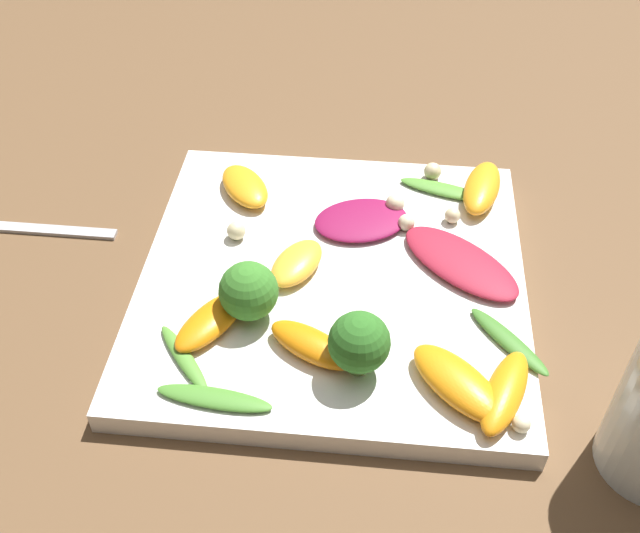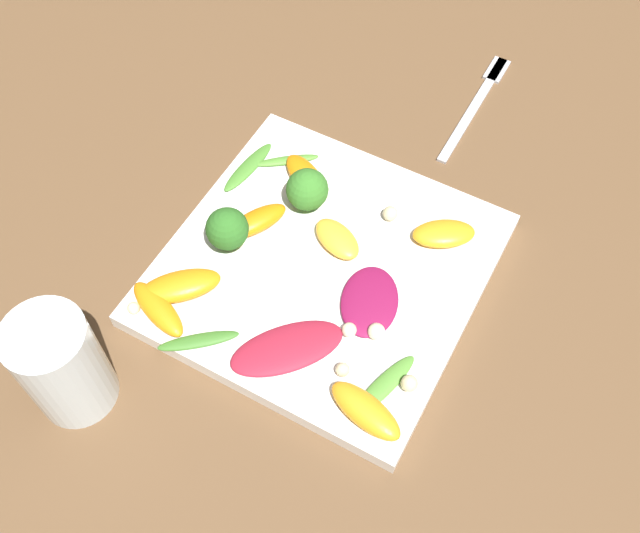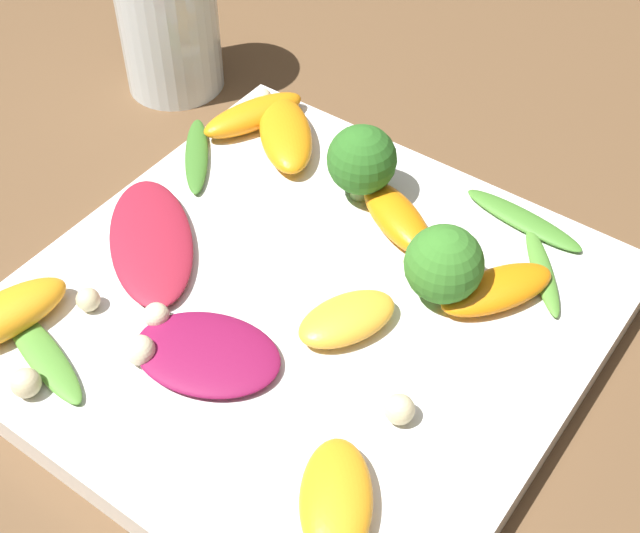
% 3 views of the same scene
% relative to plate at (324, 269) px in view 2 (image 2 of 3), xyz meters
% --- Properties ---
extents(ground_plane, '(2.40, 2.40, 0.00)m').
position_rel_plate_xyz_m(ground_plane, '(0.00, 0.00, -0.01)').
color(ground_plane, brown).
extents(plate, '(0.30, 0.30, 0.02)m').
position_rel_plate_xyz_m(plate, '(0.00, 0.00, 0.00)').
color(plate, white).
rests_on(plate, ground_plane).
extents(drinking_glass, '(0.07, 0.07, 0.12)m').
position_rel_plate_xyz_m(drinking_glass, '(-0.14, -0.22, 0.05)').
color(drinking_glass, silver).
rests_on(drinking_glass, ground_plane).
extents(fork, '(0.02, 0.19, 0.01)m').
position_rel_plate_xyz_m(fork, '(0.05, 0.31, -0.01)').
color(fork, '#B2B2B7').
rests_on(fork, ground_plane).
extents(radicchio_leaf_0, '(0.08, 0.09, 0.01)m').
position_rel_plate_xyz_m(radicchio_leaf_0, '(0.06, -0.02, 0.01)').
color(radicchio_leaf_0, maroon).
rests_on(radicchio_leaf_0, plate).
extents(radicchio_leaf_1, '(0.11, 0.11, 0.01)m').
position_rel_plate_xyz_m(radicchio_leaf_1, '(0.02, -0.10, 0.01)').
color(radicchio_leaf_1, maroon).
rests_on(radicchio_leaf_1, plate).
extents(orange_segment_0, '(0.07, 0.05, 0.02)m').
position_rel_plate_xyz_m(orange_segment_0, '(0.00, 0.03, 0.02)').
color(orange_segment_0, '#FCAD33').
rests_on(orange_segment_0, plate).
extents(orange_segment_1, '(0.08, 0.05, 0.02)m').
position_rel_plate_xyz_m(orange_segment_1, '(-0.11, -0.12, 0.02)').
color(orange_segment_1, orange).
rests_on(orange_segment_1, plate).
extents(orange_segment_2, '(0.07, 0.06, 0.02)m').
position_rel_plate_xyz_m(orange_segment_2, '(0.09, 0.09, 0.02)').
color(orange_segment_2, orange).
rests_on(orange_segment_2, plate).
extents(orange_segment_3, '(0.08, 0.08, 0.02)m').
position_rel_plate_xyz_m(orange_segment_3, '(-0.11, -0.09, 0.02)').
color(orange_segment_3, orange).
rests_on(orange_segment_3, plate).
extents(orange_segment_4, '(0.06, 0.07, 0.02)m').
position_rel_plate_xyz_m(orange_segment_4, '(-0.08, 0.01, 0.02)').
color(orange_segment_4, orange).
rests_on(orange_segment_4, plate).
extents(orange_segment_5, '(0.08, 0.05, 0.02)m').
position_rel_plate_xyz_m(orange_segment_5, '(0.11, -0.12, 0.02)').
color(orange_segment_5, orange).
rests_on(orange_segment_5, plate).
extents(orange_segment_6, '(0.07, 0.06, 0.01)m').
position_rel_plate_xyz_m(orange_segment_6, '(-0.07, 0.08, 0.02)').
color(orange_segment_6, orange).
rests_on(orange_segment_6, plate).
extents(broccoli_floret_0, '(0.04, 0.04, 0.05)m').
position_rel_plate_xyz_m(broccoli_floret_0, '(-0.09, -0.03, 0.04)').
color(broccoli_floret_0, '#7A9E51').
rests_on(broccoli_floret_0, plate).
extents(broccoli_floret_1, '(0.04, 0.04, 0.05)m').
position_rel_plate_xyz_m(broccoli_floret_1, '(-0.05, 0.06, 0.03)').
color(broccoli_floret_1, '#7A9E51').
rests_on(broccoli_floret_1, plate).
extents(arugula_sprig_0, '(0.04, 0.08, 0.01)m').
position_rel_plate_xyz_m(arugula_sprig_0, '(0.11, -0.09, 0.01)').
color(arugula_sprig_0, '#518E33').
rests_on(arugula_sprig_0, plate).
extents(arugula_sprig_1, '(0.03, 0.08, 0.01)m').
position_rel_plate_xyz_m(arugula_sprig_1, '(-0.13, 0.07, 0.01)').
color(arugula_sprig_1, '#47842D').
rests_on(arugula_sprig_1, plate).
extents(arugula_sprig_2, '(0.06, 0.05, 0.01)m').
position_rel_plate_xyz_m(arugula_sprig_2, '(-0.10, 0.10, 0.01)').
color(arugula_sprig_2, '#518E33').
rests_on(arugula_sprig_2, plate).
extents(arugula_sprig_3, '(0.07, 0.06, 0.01)m').
position_rel_plate_xyz_m(arugula_sprig_3, '(-0.06, -0.13, 0.01)').
color(arugula_sprig_3, '#3D7528').
rests_on(arugula_sprig_3, plate).
extents(macadamia_nut_0, '(0.01, 0.01, 0.01)m').
position_rel_plate_xyz_m(macadamia_nut_0, '(0.07, -0.09, 0.02)').
color(macadamia_nut_0, beige).
rests_on(macadamia_nut_0, plate).
extents(macadamia_nut_1, '(0.01, 0.01, 0.01)m').
position_rel_plate_xyz_m(macadamia_nut_1, '(0.06, -0.06, 0.02)').
color(macadamia_nut_1, beige).
rests_on(macadamia_nut_1, plate).
extents(macadamia_nut_2, '(0.02, 0.02, 0.02)m').
position_rel_plate_xyz_m(macadamia_nut_2, '(0.03, 0.08, 0.02)').
color(macadamia_nut_2, beige).
rests_on(macadamia_nut_2, plate).
extents(macadamia_nut_3, '(0.02, 0.02, 0.02)m').
position_rel_plate_xyz_m(macadamia_nut_3, '(0.13, -0.08, 0.02)').
color(macadamia_nut_3, beige).
rests_on(macadamia_nut_3, plate).
extents(macadamia_nut_4, '(0.01, 0.01, 0.01)m').
position_rel_plate_xyz_m(macadamia_nut_4, '(-0.13, -0.13, 0.02)').
color(macadamia_nut_4, beige).
rests_on(macadamia_nut_4, plate).
extents(macadamia_nut_5, '(0.02, 0.02, 0.02)m').
position_rel_plate_xyz_m(macadamia_nut_5, '(0.08, -0.05, 0.02)').
color(macadamia_nut_5, beige).
rests_on(macadamia_nut_5, plate).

